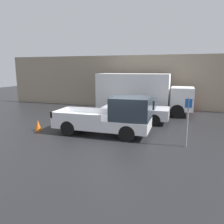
% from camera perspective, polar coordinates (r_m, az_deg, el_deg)
% --- Properties ---
extents(ground_plane, '(60.00, 60.00, 0.00)m').
position_cam_1_polar(ground_plane, '(11.68, 2.46, -6.34)').
color(ground_plane, '#232326').
extents(building_wall, '(28.00, 0.15, 4.71)m').
position_cam_1_polar(building_wall, '(19.83, 9.14, 7.71)').
color(building_wall, gray).
rests_on(building_wall, ground).
extents(pickup_truck, '(5.19, 1.97, 2.10)m').
position_cam_1_polar(pickup_truck, '(11.68, 0.10, -1.35)').
color(pickup_truck, silver).
rests_on(pickup_truck, ground).
extents(car, '(4.38, 1.90, 1.58)m').
position_cam_1_polar(car, '(14.75, 6.33, 0.59)').
color(car, silver).
rests_on(car, ground).
extents(delivery_truck, '(7.37, 2.42, 3.14)m').
position_cam_1_polar(delivery_truck, '(17.57, 7.44, 5.18)').
color(delivery_truck, white).
rests_on(delivery_truck, ground).
extents(parking_sign, '(0.30, 0.07, 2.32)m').
position_cam_1_polar(parking_sign, '(10.36, 19.14, -1.72)').
color(parking_sign, gray).
rests_on(parking_sign, ground).
extents(newspaper_box, '(0.45, 0.40, 1.06)m').
position_cam_1_polar(newspaper_box, '(19.52, 19.85, 1.74)').
color(newspaper_box, red).
rests_on(newspaper_box, ground).
extents(traffic_cone, '(0.36, 0.36, 0.63)m').
position_cam_1_polar(traffic_cone, '(13.33, -18.75, -3.30)').
color(traffic_cone, orange).
rests_on(traffic_cone, ground).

